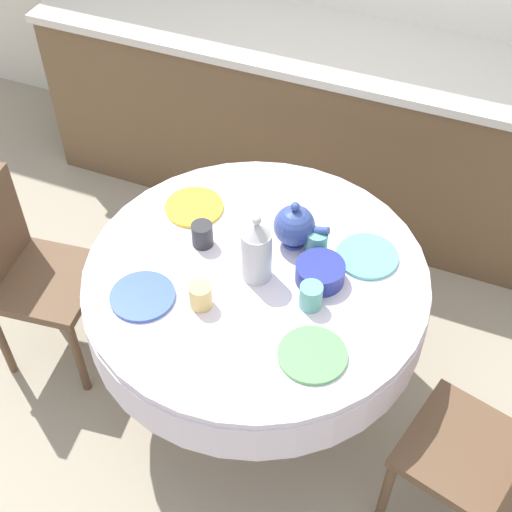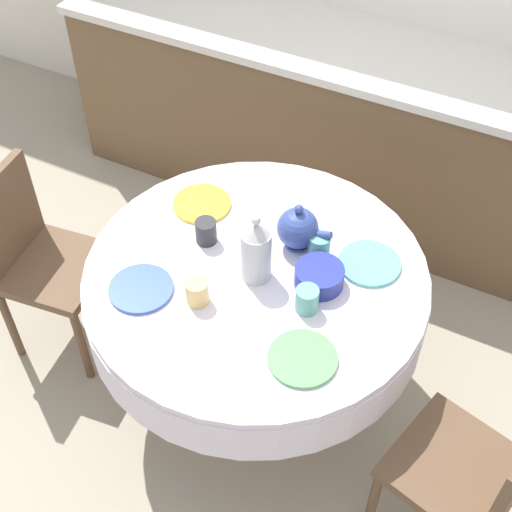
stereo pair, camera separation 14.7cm
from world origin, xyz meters
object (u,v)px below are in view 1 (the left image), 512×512
object	(u,v)px
coffee_carafe	(256,251)
teapot	(295,226)
chair_left	(491,456)
chair_right	(28,269)

from	to	relation	value
coffee_carafe	teapot	size ratio (longest dim) A/B	1.35
coffee_carafe	chair_left	bearing A→B (deg)	-13.90
chair_right	coffee_carafe	distance (m)	1.04
chair_left	chair_right	size ratio (longest dim) A/B	1.00
chair_left	coffee_carafe	xyz separation A→B (m)	(-0.92, 0.23, 0.38)
coffee_carafe	teapot	distance (m)	0.21
coffee_carafe	chair_right	bearing A→B (deg)	-173.67
chair_left	chair_right	distance (m)	1.89
chair_right	teapot	world-z (taller)	teapot
chair_right	teapot	size ratio (longest dim) A/B	4.24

